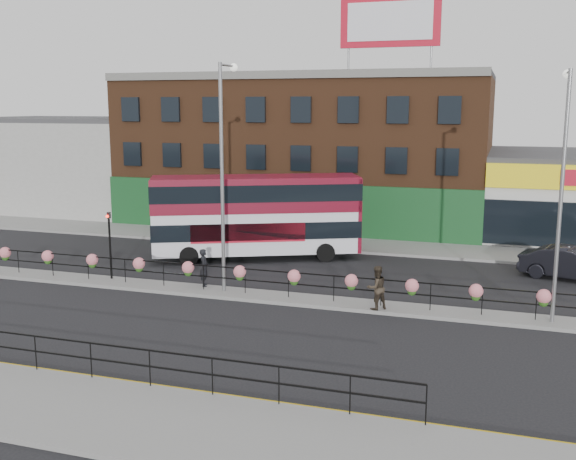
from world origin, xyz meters
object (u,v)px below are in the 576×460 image
(double_decker_bus, at_px, (257,208))
(pedestrian_a, at_px, (204,268))
(pedestrian_b, at_px, (377,288))
(car, at_px, (571,264))
(lamp_column_east, at_px, (562,175))
(lamp_column_west, at_px, (224,158))

(double_decker_bus, xyz_separation_m, pedestrian_a, (-0.08, -6.62, -1.77))
(pedestrian_b, bearing_deg, double_decker_bus, -86.16)
(car, height_order, pedestrian_b, pedestrian_b)
(pedestrian_a, bearing_deg, double_decker_bus, -24.75)
(car, bearing_deg, lamp_column_east, -174.21)
(double_decker_bus, distance_m, pedestrian_b, 11.28)
(pedestrian_a, xyz_separation_m, lamp_column_west, (1.17, -0.21, 5.03))
(pedestrian_a, height_order, lamp_column_east, lamp_column_east)
(double_decker_bus, bearing_deg, lamp_column_east, -25.39)
(pedestrian_b, height_order, lamp_column_east, lamp_column_east)
(pedestrian_b, distance_m, lamp_column_west, 8.61)
(lamp_column_west, height_order, lamp_column_east, lamp_column_west)
(double_decker_bus, bearing_deg, pedestrian_b, -43.83)
(double_decker_bus, relative_size, pedestrian_b, 6.25)
(lamp_column_west, bearing_deg, pedestrian_a, 169.97)
(car, bearing_deg, double_decker_bus, 106.83)
(pedestrian_b, xyz_separation_m, lamp_column_east, (6.68, 0.73, 4.70))
(pedestrian_a, distance_m, lamp_column_west, 5.17)
(double_decker_bus, distance_m, lamp_column_west, 7.64)
(lamp_column_east, bearing_deg, pedestrian_b, -173.77)
(double_decker_bus, height_order, pedestrian_a, double_decker_bus)
(car, relative_size, lamp_column_east, 0.53)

